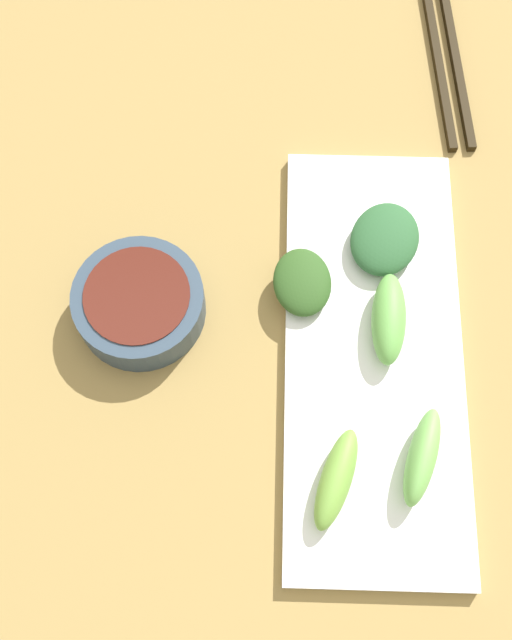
{
  "coord_description": "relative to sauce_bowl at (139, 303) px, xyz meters",
  "views": [
    {
      "loc": [
        -0.03,
        -0.22,
        0.64
      ],
      "look_at": [
        -0.04,
        0.02,
        0.05
      ],
      "focal_mm": 42.98,
      "sensor_mm": 36.0,
      "label": 1
    }
  ],
  "objects": [
    {
      "name": "tabletop",
      "position": [
        0.14,
        -0.03,
        -0.03
      ],
      "size": [
        2.1,
        2.1,
        0.02
      ],
      "primitive_type": "cube",
      "color": "olive",
      "rests_on": "ground"
    },
    {
      "name": "sauce_bowl",
      "position": [
        0.0,
        0.0,
        0.0
      ],
      "size": [
        0.11,
        0.11,
        0.04
      ],
      "color": "#324355",
      "rests_on": "tabletop"
    },
    {
      "name": "serving_plate",
      "position": [
        0.2,
        -0.03,
        -0.01
      ],
      "size": [
        0.15,
        0.38,
        0.01
      ],
      "primitive_type": "cube",
      "color": "white",
      "rests_on": "tabletop"
    },
    {
      "name": "broccoli_leafy_0",
      "position": [
        0.21,
        0.06,
        0.0
      ],
      "size": [
        0.08,
        0.09,
        0.02
      ],
      "primitive_type": "ellipsoid",
      "rotation": [
        0.0,
        0.0,
        -0.34
      ],
      "color": "#2A5A31",
      "rests_on": "serving_plate"
    },
    {
      "name": "broccoli_stalk_1",
      "position": [
        0.17,
        -0.15,
        0.0
      ],
      "size": [
        0.05,
        0.09,
        0.03
      ],
      "primitive_type": "ellipsoid",
      "rotation": [
        0.0,
        0.0,
        -0.32
      ],
      "color": "#70A33E",
      "rests_on": "serving_plate"
    },
    {
      "name": "broccoli_stalk_2",
      "position": [
        0.23,
        -0.13,
        0.01
      ],
      "size": [
        0.04,
        0.08,
        0.03
      ],
      "primitive_type": "ellipsoid",
      "rotation": [
        0.0,
        0.0,
        -0.29
      ],
      "color": "#72B755",
      "rests_on": "serving_plate"
    },
    {
      "name": "broccoli_leafy_3",
      "position": [
        0.14,
        0.02,
        0.0
      ],
      "size": [
        0.06,
        0.07,
        0.02
      ],
      "primitive_type": "ellipsoid",
      "rotation": [
        0.0,
        0.0,
        0.09
      ],
      "color": "#2D511F",
      "rests_on": "serving_plate"
    },
    {
      "name": "broccoli_stalk_4",
      "position": [
        0.21,
        -0.01,
        0.01
      ],
      "size": [
        0.03,
        0.08,
        0.03
      ],
      "primitive_type": "ellipsoid",
      "rotation": [
        0.0,
        0.0,
        -0.06
      ],
      "color": "#63AA4B",
      "rests_on": "serving_plate"
    },
    {
      "name": "chopsticks",
      "position": [
        0.28,
        0.29,
        -0.02
      ],
      "size": [
        0.04,
        0.23,
        0.01
      ],
      "rotation": [
        0.0,
        0.0,
        0.08
      ],
      "color": "black",
      "rests_on": "tabletop"
    }
  ]
}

